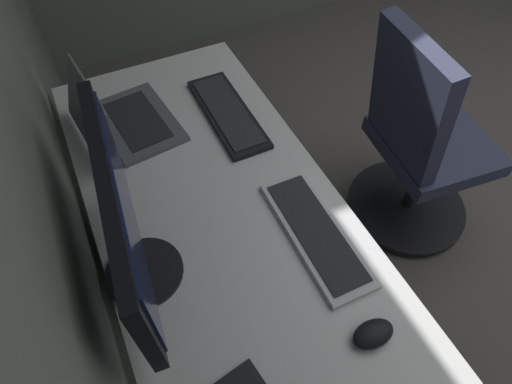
% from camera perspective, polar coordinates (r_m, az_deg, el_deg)
% --- Properties ---
extents(desk, '(1.82, 0.69, 0.73)m').
position_cam_1_polar(desk, '(1.23, -2.14, -9.23)').
color(desk, white).
rests_on(desk, ground).
extents(drawer_pedestal, '(0.40, 0.51, 0.69)m').
position_cam_1_polar(drawer_pedestal, '(1.58, -5.58, -9.49)').
color(drawer_pedestal, white).
rests_on(drawer_pedestal, ground).
extents(monitor_primary, '(0.58, 0.20, 0.40)m').
position_cam_1_polar(monitor_primary, '(0.97, -17.11, -3.89)').
color(monitor_primary, black).
rests_on(monitor_primary, desk).
extents(laptop_left, '(0.37, 0.33, 0.22)m').
position_cam_1_polar(laptop_left, '(1.48, -17.80, 9.30)').
color(laptop_left, '#595B60').
rests_on(laptop_left, desk).
extents(keyboard_main, '(0.42, 0.15, 0.02)m').
position_cam_1_polar(keyboard_main, '(1.19, 7.93, -5.33)').
color(keyboard_main, silver).
rests_on(keyboard_main, desk).
extents(keyboard_spare, '(0.42, 0.14, 0.02)m').
position_cam_1_polar(keyboard_spare, '(1.49, -3.77, 10.44)').
color(keyboard_spare, black).
rests_on(keyboard_spare, desk).
extents(mouse_main, '(0.06, 0.10, 0.03)m').
position_cam_1_polar(mouse_main, '(1.08, 15.29, -17.69)').
color(mouse_main, black).
rests_on(mouse_main, desk).
extents(office_chair, '(0.56, 0.57, 0.97)m').
position_cam_1_polar(office_chair, '(1.88, 20.69, 5.25)').
color(office_chair, '#383D56').
rests_on(office_chair, ground).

